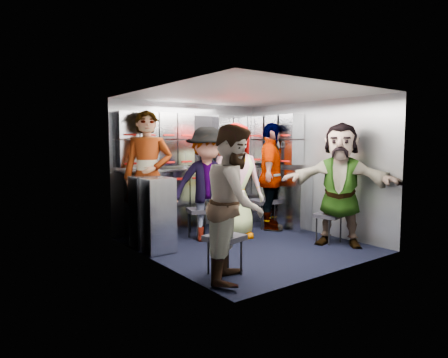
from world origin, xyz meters
TOP-DOWN VIEW (x-y plane):
  - floor at (0.00, 0.00)m, footprint 3.00×3.00m
  - wall_back at (0.00, 1.50)m, footprint 2.80×0.04m
  - wall_left at (-1.40, 0.00)m, footprint 0.04×3.00m
  - wall_right at (1.40, 0.00)m, footprint 0.04×3.00m
  - ceiling at (0.00, 0.00)m, footprint 2.80×3.00m
  - cart_bank_back at (0.00, 1.29)m, footprint 2.68×0.38m
  - cart_bank_left at (-1.19, 0.56)m, footprint 0.38×0.76m
  - counter at (0.00, 1.29)m, footprint 2.68×0.42m
  - locker_bank_back at (0.00, 1.35)m, footprint 2.68×0.28m
  - locker_bank_right at (1.25, 0.70)m, footprint 0.28×1.00m
  - right_cabinet at (1.25, 0.60)m, footprint 0.28×1.20m
  - coffee_niche at (0.18, 1.41)m, footprint 0.46×0.16m
  - red_latch_strip at (0.00, 1.09)m, footprint 2.60×0.02m
  - jump_seat_near_left at (-1.01, -0.83)m, footprint 0.44×0.43m
  - jump_seat_mid_left at (-0.29, 0.73)m, footprint 0.47×0.46m
  - jump_seat_center at (0.16, 0.65)m, footprint 0.46×0.45m
  - jump_seat_mid_right at (0.97, 0.71)m, footprint 0.45×0.44m
  - jump_seat_near_right at (1.05, -0.60)m, footprint 0.43×0.41m
  - attendant_standing at (-1.05, 0.95)m, footprint 0.83×0.75m
  - attendant_arc_a at (-1.01, -1.01)m, footprint 1.01×1.00m
  - attendant_arc_b at (-0.29, 0.55)m, footprint 1.23×0.98m
  - attendant_arc_c at (0.16, 0.47)m, footprint 0.97×0.77m
  - attendant_arc_d at (0.97, 0.53)m, footprint 1.05×1.02m
  - attendant_arc_e at (1.05, -0.78)m, footprint 1.29×1.63m
  - bottle_left at (-0.26, 1.24)m, footprint 0.06×0.06m
  - bottle_mid at (-0.74, 1.24)m, footprint 0.06×0.06m
  - bottle_right at (1.15, 1.24)m, footprint 0.06×0.06m
  - cup_left at (-0.82, 1.23)m, footprint 0.08×0.08m
  - cup_right at (1.05, 1.23)m, footprint 0.08×0.08m

SIDE VIEW (x-z plane):
  - floor at x=0.00m, z-range 0.00..0.00m
  - jump_seat_near_right at x=1.05m, z-range 0.16..0.58m
  - jump_seat_center at x=0.16m, z-range 0.17..0.60m
  - jump_seat_near_left at x=-1.01m, z-range 0.17..0.61m
  - jump_seat_mid_left at x=-0.29m, z-range 0.17..0.62m
  - jump_seat_mid_right at x=0.97m, z-range 0.18..0.66m
  - cart_bank_back at x=0.00m, z-range 0.00..0.99m
  - cart_bank_left at x=-1.19m, z-range 0.00..0.99m
  - right_cabinet at x=1.25m, z-range 0.00..1.00m
  - attendant_arc_a at x=-1.01m, z-range 0.00..1.64m
  - attendant_arc_b at x=-0.29m, z-range 0.00..1.67m
  - attendant_arc_e at x=1.05m, z-range 0.00..1.73m
  - attendant_arc_c at x=0.16m, z-range 0.00..1.74m
  - red_latch_strip at x=0.00m, z-range 0.86..0.90m
  - attendant_arc_d at x=0.97m, z-range 0.00..1.77m
  - attendant_standing at x=-1.05m, z-range 0.00..1.91m
  - counter at x=0.00m, z-range 1.00..1.03m
  - wall_back at x=0.00m, z-range 0.00..2.10m
  - wall_left at x=-1.40m, z-range 0.00..2.10m
  - wall_right at x=1.40m, z-range 0.00..2.10m
  - cup_left at x=-0.82m, z-range 1.03..1.12m
  - cup_right at x=1.05m, z-range 1.03..1.13m
  - bottle_left at x=-0.26m, z-range 1.03..1.28m
  - bottle_right at x=1.15m, z-range 1.03..1.29m
  - bottle_mid at x=-0.74m, z-range 1.03..1.30m
  - coffee_niche at x=0.18m, z-range 1.05..1.89m
  - locker_bank_back at x=0.00m, z-range 1.08..1.90m
  - locker_bank_right at x=1.25m, z-range 1.08..1.90m
  - ceiling at x=0.00m, z-range 2.09..2.11m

